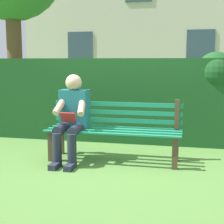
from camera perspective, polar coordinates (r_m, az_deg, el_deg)
The scene contains 5 objects.
ground at distance 4.68m, azimuth 0.27°, elevation -8.14°, with size 60.00×60.00×0.00m, color #517F38.
park_bench at distance 4.65m, azimuth 0.49°, elevation -2.76°, with size 1.81×0.53×0.83m.
person_seated at distance 4.59m, azimuth -6.74°, elevation -0.65°, with size 0.44×0.73×1.16m.
hedge_backdrop at distance 5.80m, azimuth 2.98°, elevation 2.47°, with size 4.71×0.76×1.49m.
building_facade at distance 13.56m, azimuth 5.44°, elevation 16.13°, with size 8.26×3.18×6.30m.
Camera 1 is at (-0.96, 4.38, 1.34)m, focal length 54.72 mm.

